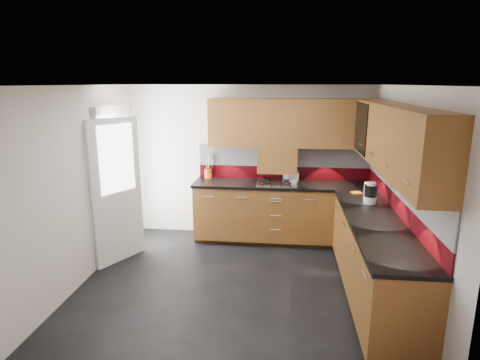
# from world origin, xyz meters

# --- Properties ---
(room) EXTENTS (4.00, 3.80, 2.64)m
(room) POSITION_xyz_m (0.00, 0.00, 1.50)
(room) COLOR black
(base_cabinets) EXTENTS (2.70, 3.20, 0.95)m
(base_cabinets) POSITION_xyz_m (1.07, 0.72, 0.44)
(base_cabinets) COLOR #5D3714
(base_cabinets) RESTS_ON room
(countertop) EXTENTS (2.72, 3.22, 0.04)m
(countertop) POSITION_xyz_m (1.05, 0.70, 0.92)
(countertop) COLOR black
(countertop) RESTS_ON base_cabinets
(backsplash) EXTENTS (2.70, 3.20, 0.54)m
(backsplash) POSITION_xyz_m (1.28, 0.93, 1.21)
(backsplash) COLOR maroon
(backsplash) RESTS_ON countertop
(upper_cabinets) EXTENTS (2.50, 3.20, 0.72)m
(upper_cabinets) POSITION_xyz_m (1.23, 0.78, 1.84)
(upper_cabinets) COLOR #5D3714
(upper_cabinets) RESTS_ON room
(extractor_hood) EXTENTS (0.60, 0.33, 0.40)m
(extractor_hood) POSITION_xyz_m (0.45, 1.64, 1.28)
(extractor_hood) COLOR #5D3714
(extractor_hood) RESTS_ON room
(glass_cabinet) EXTENTS (0.32, 0.80, 0.66)m
(glass_cabinet) POSITION_xyz_m (1.71, 1.07, 1.87)
(glass_cabinet) COLOR black
(glass_cabinet) RESTS_ON room
(back_door) EXTENTS (0.42, 1.19, 2.04)m
(back_door) POSITION_xyz_m (-1.78, 0.75, 1.03)
(back_door) COLOR white
(back_door) RESTS_ON room
(gas_hob) EXTENTS (0.59, 0.52, 0.05)m
(gas_hob) POSITION_xyz_m (0.45, 1.47, 0.96)
(gas_hob) COLOR silver
(gas_hob) RESTS_ON countertop
(utensil_pot) EXTENTS (0.11, 0.11, 0.41)m
(utensil_pot) POSITION_xyz_m (-0.65, 1.70, 1.03)
(utensil_pot) COLOR #CF5313
(utensil_pot) RESTS_ON countertop
(toaster) EXTENTS (0.26, 0.19, 0.17)m
(toaster) POSITION_xyz_m (0.68, 1.62, 1.02)
(toaster) COLOR silver
(toaster) RESTS_ON countertop
(food_processor) EXTENTS (0.16, 0.16, 0.27)m
(food_processor) POSITION_xyz_m (1.65, 0.57, 1.06)
(food_processor) COLOR white
(food_processor) RESTS_ON countertop
(paper_towel) EXTENTS (0.14, 0.14, 0.22)m
(paper_towel) POSITION_xyz_m (1.65, 0.75, 1.05)
(paper_towel) COLOR white
(paper_towel) RESTS_ON countertop
(orange_cloth) EXTENTS (0.16, 0.15, 0.01)m
(orange_cloth) POSITION_xyz_m (1.56, 1.05, 0.95)
(orange_cloth) COLOR orange
(orange_cloth) RESTS_ON countertop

